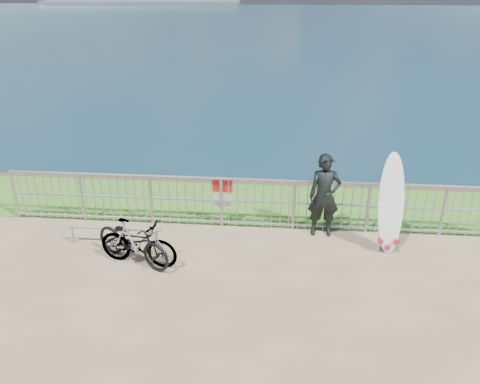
# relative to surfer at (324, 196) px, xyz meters

# --- Properties ---
(grass_strip) EXTENTS (120.00, 120.00, 0.00)m
(grass_strip) POSITION_rel_surfer_xyz_m (-1.59, 1.25, -0.86)
(grass_strip) COLOR #34711F
(grass_strip) RESTS_ON ground
(seascape) EXTENTS (260.00, 260.00, 5.00)m
(seascape) POSITION_rel_surfer_xyz_m (-45.34, 146.04, -4.90)
(seascape) COLOR brown
(seascape) RESTS_ON ground
(railing) EXTENTS (10.06, 0.10, 1.13)m
(railing) POSITION_rel_surfer_xyz_m (-1.58, 0.15, -0.29)
(railing) COLOR #92959A
(railing) RESTS_ON ground
(surfer) EXTENTS (0.65, 0.45, 1.73)m
(surfer) POSITION_rel_surfer_xyz_m (0.00, 0.00, 0.00)
(surfer) COLOR black
(surfer) RESTS_ON ground
(surfboard) EXTENTS (0.58, 0.54, 1.96)m
(surfboard) POSITION_rel_surfer_xyz_m (1.19, -0.48, 0.04)
(surfboard) COLOR silver
(surfboard) RESTS_ON ground
(bicycle_near) EXTENTS (1.78, 1.29, 0.89)m
(bicycle_near) POSITION_rel_surfer_xyz_m (-3.55, -1.34, -0.42)
(bicycle_near) COLOR black
(bicycle_near) RESTS_ON ground
(bicycle_far) EXTENTS (1.56, 0.70, 0.91)m
(bicycle_far) POSITION_rel_surfer_xyz_m (-3.43, -1.41, -0.41)
(bicycle_far) COLOR black
(bicycle_far) RESTS_ON ground
(bike_rack) EXTENTS (1.90, 0.05, 0.39)m
(bike_rack) POSITION_rel_surfer_xyz_m (-4.10, -0.80, -0.54)
(bike_rack) COLOR #92959A
(bike_rack) RESTS_ON ground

